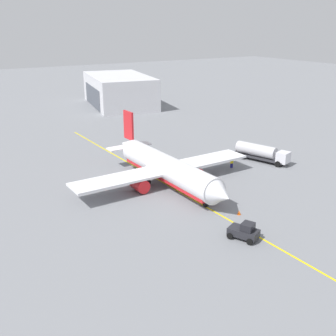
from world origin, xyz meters
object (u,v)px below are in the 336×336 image
(safety_cone_nose, at_px, (239,213))
(refueling_worker, at_px, (232,163))
(pushback_tug, at_px, (244,231))
(fuel_tanker, at_px, (261,152))
(airplane, at_px, (166,168))

(safety_cone_nose, bearing_deg, refueling_worker, 143.71)
(pushback_tug, bearing_deg, fuel_tanker, 133.39)
(fuel_tanker, height_order, pushback_tug, fuel_tanker)
(pushback_tug, distance_m, refueling_worker, 26.44)
(refueling_worker, height_order, safety_cone_nose, refueling_worker)
(pushback_tug, height_order, safety_cone_nose, pushback_tug)
(pushback_tug, xyz_separation_m, safety_cone_nose, (-5.51, 3.90, -0.71))
(refueling_worker, bearing_deg, pushback_tug, -36.03)
(fuel_tanker, height_order, refueling_worker, fuel_tanker)
(fuel_tanker, relative_size, pushback_tug, 2.79)
(airplane, bearing_deg, refueling_worker, 94.09)
(pushback_tug, xyz_separation_m, refueling_worker, (-21.38, 15.55, -0.19))
(refueling_worker, distance_m, safety_cone_nose, 19.70)
(safety_cone_nose, bearing_deg, fuel_tanker, 130.33)
(fuel_tanker, bearing_deg, pushback_tug, -46.61)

